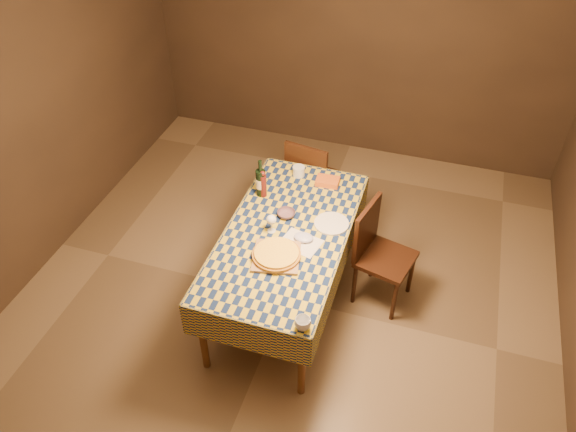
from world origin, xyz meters
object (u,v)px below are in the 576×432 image
at_px(dining_table, 286,240).
at_px(pizza, 276,254).
at_px(white_plate, 331,224).
at_px(wine_bottle, 261,182).
at_px(chair_right, 377,249).
at_px(cutting_board, 277,257).
at_px(chair_far, 311,177).
at_px(bowl, 286,214).

bearing_deg(dining_table, pizza, -86.78).
height_order(dining_table, white_plate, white_plate).
height_order(dining_table, pizza, pizza).
bearing_deg(wine_bottle, white_plate, -16.41).
bearing_deg(chair_right, wine_bottle, 174.39).
relative_size(cutting_board, chair_far, 0.37).
bearing_deg(pizza, white_plate, 58.50).
bearing_deg(cutting_board, bowl, 99.03).
distance_m(chair_far, chair_right, 1.11).
relative_size(white_plate, chair_right, 0.30).
relative_size(cutting_board, chair_right, 0.37).
relative_size(wine_bottle, white_plate, 1.24).
height_order(cutting_board, white_plate, cutting_board).
distance_m(dining_table, pizza, 0.30).
bearing_deg(cutting_board, chair_far, 94.89).
relative_size(wine_bottle, chair_far, 0.37).
distance_m(pizza, white_plate, 0.57).
bearing_deg(pizza, wine_bottle, 118.11).
distance_m(cutting_board, white_plate, 0.57).
relative_size(dining_table, white_plate, 6.68).
relative_size(cutting_board, bowl, 2.34).
relative_size(chair_far, chair_right, 1.00).
bearing_deg(white_plate, wine_bottle, 163.59).
distance_m(cutting_board, chair_right, 0.92).
xyz_separation_m(pizza, white_plate, (0.30, 0.48, -0.03)).
distance_m(dining_table, bowl, 0.22).
bearing_deg(cutting_board, dining_table, 93.22).
xyz_separation_m(bowl, chair_far, (-0.04, 0.89, -0.27)).
bearing_deg(cutting_board, pizza, 0.00).
relative_size(dining_table, pizza, 4.38).
bearing_deg(chair_far, cutting_board, -85.11).
distance_m(dining_table, wine_bottle, 0.56).
xyz_separation_m(wine_bottle, chair_far, (0.25, 0.68, -0.37)).
distance_m(wine_bottle, chair_right, 1.11).
xyz_separation_m(bowl, white_plate, (0.37, 0.01, -0.01)).
distance_m(pizza, chair_far, 1.39).
relative_size(pizza, bowl, 2.89).
bearing_deg(white_plate, chair_far, 115.22).
height_order(dining_table, cutting_board, cutting_board).
xyz_separation_m(white_plate, chair_right, (0.38, 0.09, -0.26)).
bearing_deg(chair_far, bowl, -87.33).
distance_m(bowl, chair_right, 0.80).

